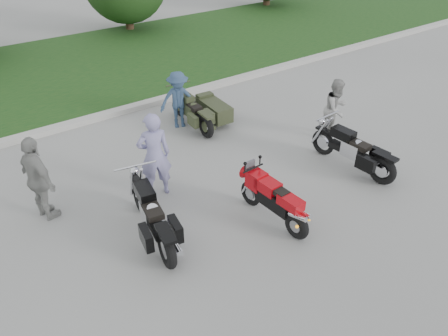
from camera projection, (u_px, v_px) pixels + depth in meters
ground at (243, 225)px, 8.53m from camera, size 80.00×80.00×0.00m
curb at (116, 112)px, 12.58m from camera, size 60.00×0.30×0.15m
grass_strip at (68, 70)px, 15.42m from camera, size 60.00×8.00×0.14m
sportbike_red at (275, 200)px, 8.36m from camera, size 0.36×1.84×0.87m
cruiser_left at (153, 219)px, 7.96m from camera, size 0.58×2.36×0.92m
cruiser_right at (355, 152)px, 9.95m from camera, size 0.48×2.31×0.89m
cruiser_sidecar at (206, 111)px, 11.93m from camera, size 1.11×2.15×0.83m
person_stripe at (154, 155)px, 8.90m from camera, size 0.78×0.62×1.89m
person_grey at (336, 109)px, 11.10m from camera, size 0.83×0.68×1.58m
person_denim at (178, 100)px, 11.59m from camera, size 1.15×0.89×1.56m
person_back at (39, 179)px, 8.28m from camera, size 0.69×1.12×1.78m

